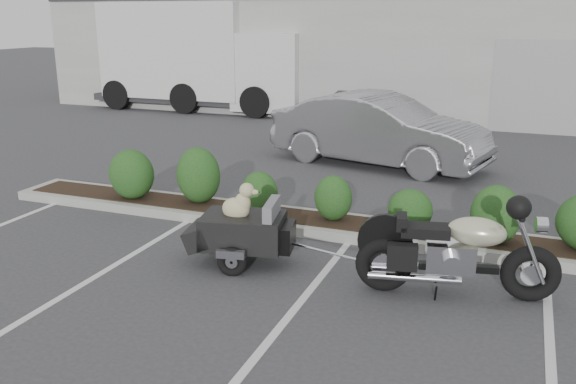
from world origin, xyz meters
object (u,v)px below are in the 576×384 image
(sedan, at_px, (379,130))
(dumpster, at_px, (365,113))
(pet_trailer, at_px, (242,229))
(motorcycle, at_px, (457,253))
(delivery_truck, at_px, (206,59))

(sedan, height_order, dumpster, sedan)
(pet_trailer, relative_size, sedan, 0.40)
(motorcycle, xyz_separation_m, pet_trailer, (-2.79, 0.02, -0.07))
(pet_trailer, xyz_separation_m, dumpster, (-0.81, 9.79, 0.09))
(sedan, xyz_separation_m, delivery_truck, (-7.63, 6.18, 0.97))
(pet_trailer, distance_m, sedan, 6.22)
(pet_trailer, xyz_separation_m, delivery_truck, (-7.22, 12.38, 1.28))
(motorcycle, distance_m, dumpster, 10.44)
(motorcycle, bearing_deg, pet_trailer, 168.22)
(motorcycle, height_order, sedan, sedan)
(motorcycle, xyz_separation_m, sedan, (-2.37, 6.21, 0.24))
(pet_trailer, relative_size, dumpster, 1.04)
(motorcycle, distance_m, sedan, 6.66)
(pet_trailer, bearing_deg, sedan, 74.74)
(motorcycle, bearing_deg, delivery_truck, 117.50)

